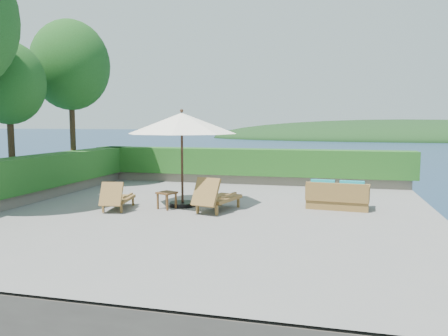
% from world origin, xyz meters
% --- Properties ---
extents(ground, '(12.00, 12.00, 0.00)m').
position_xyz_m(ground, '(0.00, 0.00, 0.00)').
color(ground, slate).
rests_on(ground, ground).
extents(foundation, '(12.00, 12.00, 3.00)m').
position_xyz_m(foundation, '(0.00, 0.00, -1.55)').
color(foundation, '#4E483E').
rests_on(foundation, ocean).
extents(ocean, '(600.00, 600.00, 0.00)m').
position_xyz_m(ocean, '(0.00, 0.00, -3.00)').
color(ocean, '#173048').
rests_on(ocean, ground).
extents(offshore_island, '(126.00, 57.60, 12.60)m').
position_xyz_m(offshore_island, '(25.00, 140.00, -3.00)').
color(offshore_island, black).
rests_on(offshore_island, ocean).
extents(planter_wall_far, '(12.00, 0.60, 0.36)m').
position_xyz_m(planter_wall_far, '(0.00, 5.60, 0.18)').
color(planter_wall_far, slate).
rests_on(planter_wall_far, ground).
extents(planter_wall_left, '(0.60, 12.00, 0.36)m').
position_xyz_m(planter_wall_left, '(-5.60, 0.00, 0.18)').
color(planter_wall_left, slate).
rests_on(planter_wall_left, ground).
extents(hedge_far, '(12.40, 0.90, 1.00)m').
position_xyz_m(hedge_far, '(0.00, 5.60, 0.85)').
color(hedge_far, '#1F4313').
rests_on(hedge_far, planter_wall_far).
extents(hedge_left, '(0.90, 12.40, 1.00)m').
position_xyz_m(hedge_left, '(-5.60, 0.00, 0.85)').
color(hedge_left, '#1F4313').
rests_on(hedge_left, planter_wall_left).
extents(tree_mid, '(2.20, 2.20, 4.83)m').
position_xyz_m(tree_mid, '(-6.40, 0.50, 3.55)').
color(tree_mid, '#3D2917').
rests_on(tree_mid, ground).
extents(tree_far, '(2.80, 2.80, 6.03)m').
position_xyz_m(tree_far, '(-6.00, 3.20, 4.40)').
color(tree_far, '#3D2917').
rests_on(tree_far, ground).
extents(patio_umbrella, '(3.57, 3.57, 2.74)m').
position_xyz_m(patio_umbrella, '(-0.86, 0.58, 2.32)').
color(patio_umbrella, black).
rests_on(patio_umbrella, ground).
extents(lounge_left, '(0.79, 1.48, 0.81)m').
position_xyz_m(lounge_left, '(-2.42, -0.34, 0.34)').
color(lounge_left, brown).
rests_on(lounge_left, ground).
extents(lounge_right, '(1.07, 1.77, 0.95)m').
position_xyz_m(lounge_right, '(0.24, 0.12, 0.40)').
color(lounge_right, brown).
rests_on(lounge_right, ground).
extents(side_table, '(0.58, 0.58, 0.47)m').
position_xyz_m(side_table, '(-1.15, 0.11, 0.39)').
color(side_table, brown).
rests_on(side_table, ground).
extents(wicker_loveseat, '(1.75, 1.01, 0.82)m').
position_xyz_m(wicker_loveseat, '(3.41, 1.29, 0.32)').
color(wicker_loveseat, brown).
rests_on(wicker_loveseat, ground).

